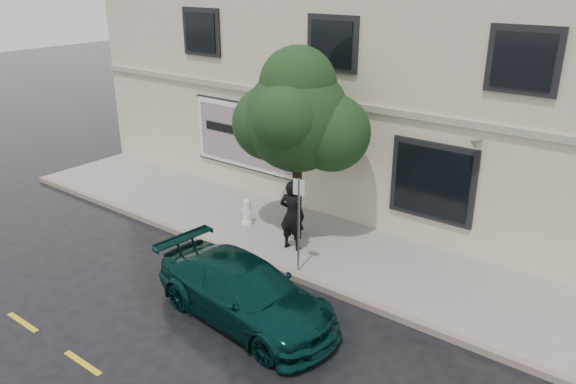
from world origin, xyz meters
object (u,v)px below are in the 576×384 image
Objects in this scene: street_tree at (298,119)px; fire_hydrant at (247,212)px; pedestrian at (292,215)px; car at (245,292)px.

street_tree is 6.03× the size of fire_hydrant.
pedestrian is at bearing -9.47° from fire_hydrant.
street_tree reaches higher than fire_hydrant.
car is 2.36× the size of pedestrian.
fire_hydrant is at bearing -168.82° from street_tree.
street_tree reaches higher than pedestrian.
car is 4.89m from street_tree.
car is 4.57m from fire_hydrant.
car is 0.96× the size of street_tree.
pedestrian reaches higher than car.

